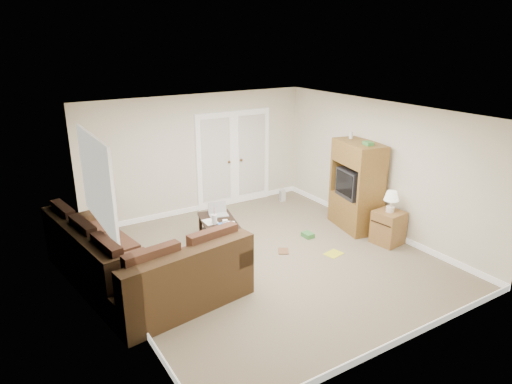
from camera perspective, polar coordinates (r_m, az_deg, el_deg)
floor at (r=7.87m, az=1.65°, el=-8.38°), size 5.50×5.50×0.00m
ceiling at (r=7.07m, az=1.84°, el=9.91°), size 5.00×5.50×0.02m
wall_left at (r=6.43m, az=-17.23°, el=-3.50°), size 0.02×5.50×2.50m
wall_right at (r=8.94m, az=15.25°, el=2.98°), size 0.02×5.50×2.50m
wall_back at (r=9.69m, az=-7.27°, el=4.72°), size 5.00×0.02×2.50m
wall_front at (r=5.47m, az=17.95°, el=-7.62°), size 5.00×0.02×2.50m
baseboards at (r=7.84m, az=1.66°, el=-8.05°), size 5.00×5.50×0.10m
french_doors at (r=10.09m, az=-2.75°, el=4.15°), size 1.80×0.05×2.13m
window_left at (r=7.26m, az=-19.28°, el=1.37°), size 0.05×1.92×1.42m
sectional_sofa at (r=7.07m, az=-14.92°, el=-9.04°), size 2.46×3.17×0.95m
coffee_table at (r=8.24m, az=-4.53°, el=-5.08°), size 0.85×1.28×0.80m
tv_armoire at (r=9.03m, az=12.45°, el=0.83°), size 0.80×1.17×1.85m
side_cabinet at (r=8.64m, az=16.24°, el=-3.94°), size 0.53×0.53×1.00m
space_heater at (r=10.47m, az=3.33°, el=-0.39°), size 0.12×0.10×0.29m
floor_magazine at (r=8.15m, az=9.67°, el=-7.61°), size 0.35×0.30×0.01m
floor_greenbox at (r=8.71m, az=6.49°, el=-5.36°), size 0.17×0.22×0.09m
floor_book at (r=8.12m, az=2.81°, el=-7.38°), size 0.28×0.30×0.02m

